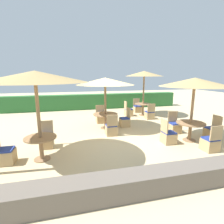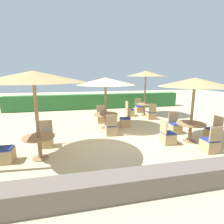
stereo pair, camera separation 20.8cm
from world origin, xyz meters
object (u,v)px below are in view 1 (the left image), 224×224
parasol_front_right (195,82)px  patio_chair_back_right_south (150,115)px  patio_chair_center_east (125,121)px  patio_chair_center_south (111,129)px  patio_chair_back_right_west (128,112)px  patio_chair_center_north (101,118)px  patio_chair_front_right_north (174,127)px  round_table_center (105,117)px  round_table_front_right (190,126)px  patio_chair_front_left_west (5,155)px  patio_chair_back_right_north (137,108)px  round_table_front_left (41,143)px  patio_chair_front_right_west (168,137)px  parasol_center (105,81)px  patio_chair_front_left_north (47,140)px  round_table_back_right (143,106)px  patio_chair_front_right_east (212,132)px  parasol_front_left (35,77)px  patio_chair_front_right_south (210,143)px  parasol_back_right (144,74)px

parasol_front_right → patio_chair_back_right_south: size_ratio=2.77×
patio_chair_center_east → patio_chair_center_south: same height
patio_chair_back_right_west → patio_chair_center_north: same height
patio_chair_front_right_north → round_table_center: size_ratio=0.80×
round_table_front_right → patio_chair_center_south: 3.16m
patio_chair_front_left_west → patio_chair_back_right_north: bearing=132.2°
patio_chair_back_right_west → round_table_front_left: patio_chair_back_right_west is taller
patio_chair_front_right_west → patio_chair_center_south: same height
patio_chair_back_right_north → parasol_center: (-2.87, -3.10, 1.97)m
patio_chair_front_left_north → patio_chair_center_north: same height
patio_chair_front_right_north → patio_chair_center_south: size_ratio=1.00×
round_table_back_right → patio_chair_front_left_north: bearing=-144.2°
patio_chair_front_right_east → patio_chair_back_right_north: bearing=11.0°
patio_chair_back_right_south → patio_chair_center_north: size_ratio=1.00×
patio_chair_back_right_west → patio_chair_front_right_west: bearing=-0.2°
patio_chair_back_right_south → patio_chair_back_right_north: bearing=89.7°
round_table_back_right → patio_chair_back_right_south: patio_chair_back_right_south is taller
round_table_back_right → parasol_front_left: size_ratio=0.35×
patio_chair_back_right_south → parasol_center: bearing=-158.0°
patio_chair_front_right_south → parasol_back_right: bearing=90.5°
patio_chair_front_right_east → round_table_back_right: 4.64m
round_table_front_left → patio_chair_center_south: patio_chair_center_south is taller
round_table_center → patio_chair_center_east: bearing=2.6°
patio_chair_front_right_east → patio_chair_front_right_south: same height
patio_chair_front_right_east → patio_chair_front_left_north: bearing=84.4°
parasol_back_right → patio_chair_front_left_north: 7.01m
round_table_front_right → round_table_front_left: 5.41m
parasol_front_right → patio_chair_center_north: parasol_front_right is taller
patio_chair_back_right_north → patio_chair_center_south: (-2.84, -4.14, 0.00)m
patio_chair_front_right_south → patio_chair_front_left_north: size_ratio=1.00×
patio_chair_back_right_north → patio_chair_back_right_west: (-0.95, -0.91, 0.00)m
parasol_front_left → patio_chair_center_east: size_ratio=3.18×
patio_chair_front_right_east → patio_chair_center_east: bearing=50.7°
patio_chair_front_right_west → round_table_back_right: size_ratio=0.90×
parasol_front_right → parasol_front_left: size_ratio=0.87×
round_table_front_right → patio_chair_front_left_west: patio_chair_front_left_west is taller
patio_chair_front_right_west → patio_chair_center_north: 3.99m
patio_chair_front_right_west → patio_chair_front_left_north: size_ratio=1.00×
patio_chair_front_right_south → round_table_front_left: size_ratio=1.00×
patio_chair_back_right_south → round_table_center: bearing=-158.0°
patio_chair_back_right_west → patio_chair_center_east: (-0.92, -2.15, 0.00)m
round_table_center → round_table_front_right: bearing=-39.7°
patio_chair_front_right_south → patio_chair_center_south: (-2.89, 2.34, 0.00)m
patio_chair_front_left_north → patio_chair_center_south: size_ratio=1.00×
parasol_front_right → patio_chair_back_right_north: 5.84m
round_table_back_right → parasol_center: 3.94m
patio_chair_front_right_north → patio_chair_center_east: size_ratio=1.00×
patio_chair_front_right_east → parasol_back_right: 5.18m
patio_chair_back_right_west → patio_chair_center_north: 2.28m
patio_chair_front_left_north → patio_chair_center_east: 3.92m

